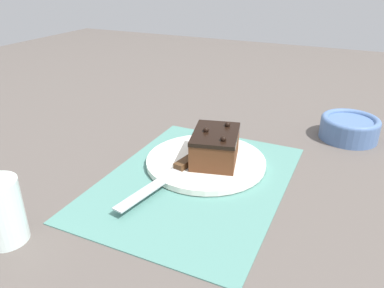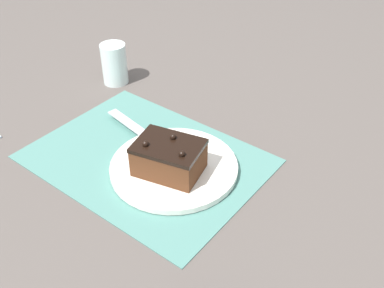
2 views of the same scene
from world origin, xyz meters
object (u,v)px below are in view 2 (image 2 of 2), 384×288
Objects in this scene: cake_plate at (174,167)px; chocolate_cake at (169,157)px; drinking_glass at (114,64)px; serving_knife at (156,141)px.

cake_plate is 0.04m from chocolate_cake.
drinking_glass reaches higher than cake_plate.
chocolate_cake is at bearing -112.27° from serving_knife.
cake_plate is 0.08m from serving_knife.
chocolate_cake is 0.10m from serving_knife.
chocolate_cake is 0.41m from drinking_glass.
drinking_glass is (0.35, -0.20, 0.00)m from chocolate_cake.
cake_plate is at bearing 152.07° from drinking_glass.
cake_plate is 1.03× the size of serving_knife.
serving_knife is 0.32m from drinking_glass.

